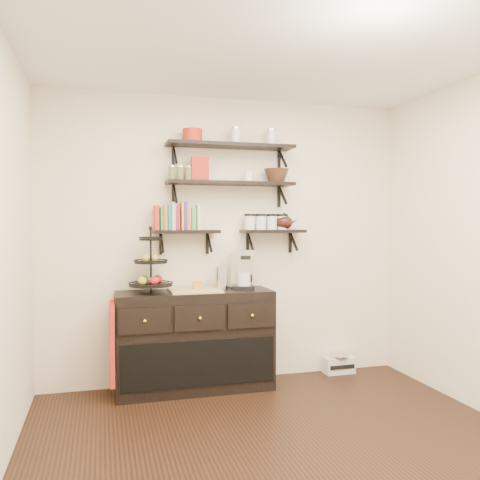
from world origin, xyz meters
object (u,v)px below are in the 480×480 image
Objects in this scene: fruit_stand at (151,271)px; radio at (339,364)px; sideboard at (195,340)px; coffee_maker at (242,270)px.

fruit_stand reaches higher than radio.
fruit_stand reaches higher than sideboard.
fruit_stand is 1.52× the size of coffee_maker.
sideboard is 2.51× the size of fruit_stand.
radio is at bearing 3.58° from fruit_stand.
sideboard is 3.80× the size of coffee_maker.
radio is (1.04, 0.10, -0.99)m from coffee_maker.
coffee_maker is 1.20× the size of radio.
sideboard is at bearing -0.64° from fruit_stand.
coffee_maker reaches higher than sideboard.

